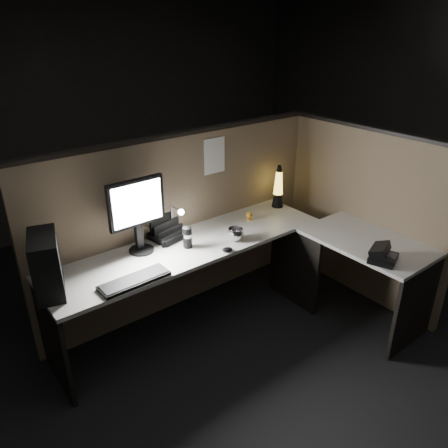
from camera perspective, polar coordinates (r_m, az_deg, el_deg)
floor at (r=3.51m, az=3.94°, el=-16.26°), size 6.00×6.00×0.00m
room_shell at (r=2.72m, az=4.95°, el=10.21°), size 6.00×6.00×6.00m
partition_back at (r=3.72m, az=-5.25°, el=0.13°), size 2.66×0.06×1.50m
partition_right at (r=4.04m, az=17.55°, el=1.11°), size 0.06×1.66×1.50m
desk at (r=3.42m, az=3.67°, el=-5.47°), size 2.60×1.60×0.73m
pc_tower at (r=2.96m, az=-22.19°, el=-4.93°), size 0.26×0.40×0.39m
monitor at (r=3.23m, az=-11.30°, el=1.95°), size 0.44×0.19×0.57m
keyboard at (r=2.99m, az=-11.60°, el=-7.24°), size 0.49×0.18×0.02m
mouse at (r=3.29m, az=0.43°, el=-3.35°), size 0.10×0.08×0.03m
clip_lamp at (r=3.50m, az=-6.20°, el=0.71°), size 0.05×0.20×0.25m
organizer at (r=3.52m, az=-7.39°, el=-1.06°), size 0.30×0.28×0.20m
lava_lamp at (r=4.06m, az=7.09°, el=4.47°), size 0.11×0.11×0.40m
travel_mug at (r=3.34m, az=-4.80°, el=-1.75°), size 0.07×0.07×0.17m
steel_mug at (r=3.44m, az=1.53°, el=-1.35°), size 0.13×0.13×0.10m
figurine at (r=3.79m, az=3.31°, el=1.17°), size 0.06×0.06×0.06m
pinned_paper at (r=3.66m, az=-1.25°, el=8.89°), size 0.21×0.00×0.30m
desk_phone at (r=3.36m, az=19.92°, el=-3.80°), size 0.25×0.25×0.12m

